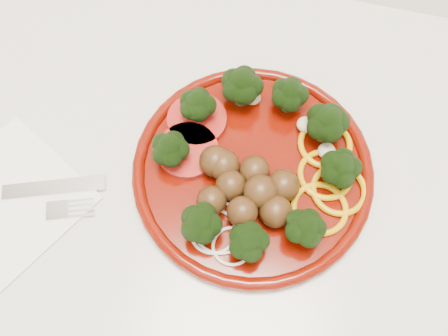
# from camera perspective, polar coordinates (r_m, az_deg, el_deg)

# --- Properties ---
(counter) EXTENTS (2.40, 0.60, 0.90)m
(counter) POSITION_cam_1_polar(r_m,az_deg,el_deg) (0.98, 2.12, -12.63)
(counter) COLOR silver
(counter) RESTS_ON ground
(plate) EXTENTS (0.27, 0.27, 0.06)m
(plate) POSITION_cam_1_polar(r_m,az_deg,el_deg) (0.54, 3.46, 0.09)
(plate) COLOR #4F0902
(plate) RESTS_ON counter
(napkin) EXTENTS (0.20, 0.20, 0.00)m
(napkin) POSITION_cam_1_polar(r_m,az_deg,el_deg) (0.59, -23.75, -3.59)
(napkin) COLOR white
(napkin) RESTS_ON counter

